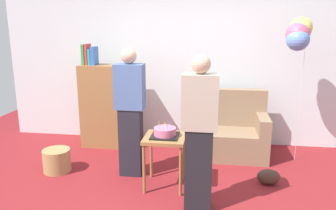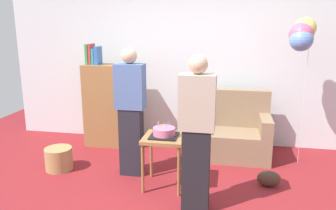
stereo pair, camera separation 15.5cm
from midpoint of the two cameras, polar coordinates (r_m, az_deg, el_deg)
ground_plane at (r=3.86m, az=-1.36°, el=-16.00°), size 8.00×8.00×0.00m
wall_back at (r=5.42m, az=2.23°, el=7.72°), size 6.00×0.10×2.70m
couch at (r=5.04m, az=9.45°, el=-4.66°), size 1.10×0.70×0.96m
bookshelf at (r=5.35m, az=-11.21°, el=0.03°), size 0.80×0.36×1.62m
side_table at (r=3.95m, az=-1.66°, el=-6.73°), size 0.48×0.48×0.63m
birthday_cake at (r=3.90m, az=-1.67°, el=-4.68°), size 0.32×0.32×0.17m
person_blowing_candles at (r=4.22m, az=-7.50°, el=-1.25°), size 0.36×0.22×1.63m
person_holding_cake at (r=3.40m, az=4.09°, el=-4.86°), size 0.36×0.22×1.63m
wicker_basket at (r=4.75m, az=-19.33°, el=-8.91°), size 0.36×0.36×0.30m
handbag at (r=4.31m, az=15.77°, el=-11.73°), size 0.28×0.14×0.20m
balloon_bunch at (r=4.80m, az=20.55°, el=11.26°), size 0.35×0.40×2.00m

